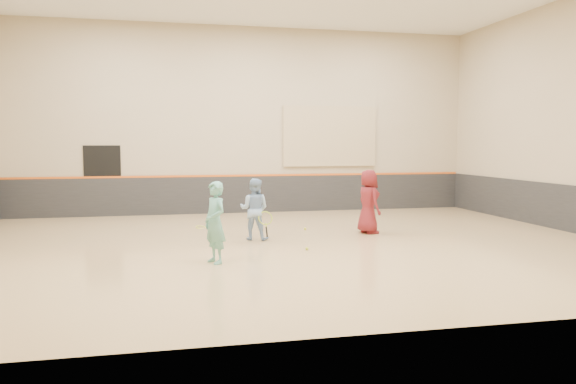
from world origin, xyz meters
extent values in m
cube|color=tan|center=(0.00, 0.00, -0.10)|extent=(15.00, 12.00, 0.20)
cube|color=tan|center=(0.00, 6.01, 3.00)|extent=(15.00, 0.02, 6.00)
cube|color=tan|center=(0.00, -6.01, 3.00)|extent=(15.00, 0.02, 6.00)
cube|color=#232326|center=(0.00, 5.97, 0.60)|extent=(14.90, 0.04, 1.20)
cube|color=#232326|center=(7.47, 0.00, 0.60)|extent=(0.04, 11.90, 1.20)
cube|color=#D85914|center=(0.00, 5.96, 1.22)|extent=(14.90, 0.03, 0.06)
cube|color=tan|center=(2.80, 5.95, 2.50)|extent=(3.20, 0.08, 2.00)
cube|color=black|center=(-4.50, 5.98, 1.10)|extent=(1.10, 0.05, 2.20)
imported|color=#67B3A5|center=(-1.71, -1.60, 0.78)|extent=(0.58, 0.67, 1.56)
imported|color=#8BADD7|center=(-0.58, 0.81, 0.72)|extent=(0.87, 0.79, 1.45)
imported|color=maroon|center=(2.38, 1.14, 0.80)|extent=(0.64, 0.86, 1.61)
sphere|color=#B4C52E|center=(0.30, -0.73, 0.03)|extent=(0.07, 0.07, 0.07)
sphere|color=gold|center=(2.59, 1.04, 1.02)|extent=(0.07, 0.07, 0.07)
sphere|color=yellow|center=(0.94, 1.96, 0.03)|extent=(0.07, 0.07, 0.07)
camera|label=1|loc=(-2.63, -12.14, 2.27)|focal=35.00mm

